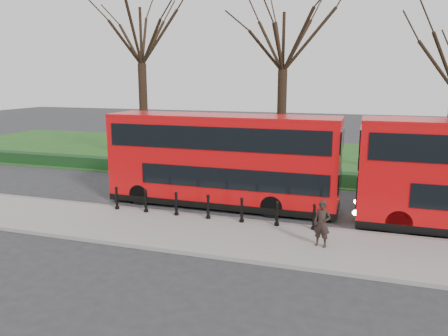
% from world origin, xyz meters
% --- Properties ---
extents(ground, '(120.00, 120.00, 0.00)m').
position_xyz_m(ground, '(0.00, 0.00, 0.00)').
color(ground, '#28282B').
rests_on(ground, ground).
extents(pavement, '(60.00, 4.00, 0.15)m').
position_xyz_m(pavement, '(0.00, -3.00, 0.07)').
color(pavement, gray).
rests_on(pavement, ground).
extents(kerb, '(60.00, 0.25, 0.16)m').
position_xyz_m(kerb, '(0.00, -1.00, 0.07)').
color(kerb, slate).
rests_on(kerb, ground).
extents(grass_verge, '(60.00, 18.00, 0.06)m').
position_xyz_m(grass_verge, '(0.00, 15.00, 0.03)').
color(grass_verge, '#194617').
rests_on(grass_verge, ground).
extents(hedge, '(60.00, 0.90, 0.80)m').
position_xyz_m(hedge, '(0.00, 6.80, 0.40)').
color(hedge, black).
rests_on(hedge, ground).
extents(yellow_line_outer, '(60.00, 0.10, 0.01)m').
position_xyz_m(yellow_line_outer, '(0.00, -0.70, 0.01)').
color(yellow_line_outer, yellow).
rests_on(yellow_line_outer, ground).
extents(yellow_line_inner, '(60.00, 0.10, 0.01)m').
position_xyz_m(yellow_line_inner, '(0.00, -0.50, 0.01)').
color(yellow_line_inner, yellow).
rests_on(yellow_line_inner, ground).
extents(tree_left, '(8.22, 8.22, 12.85)m').
position_xyz_m(tree_left, '(-8.00, 10.00, 9.35)').
color(tree_left, black).
rests_on(tree_left, ground).
extents(tree_mid, '(7.65, 7.65, 11.95)m').
position_xyz_m(tree_mid, '(2.00, 10.00, 8.69)').
color(tree_mid, black).
rests_on(tree_mid, ground).
extents(bollard_row, '(9.06, 0.15, 1.00)m').
position_xyz_m(bollard_row, '(1.08, -1.35, 0.65)').
color(bollard_row, black).
rests_on(bollard_row, pavement).
extents(bus_lead, '(10.95, 2.52, 4.36)m').
position_xyz_m(bus_lead, '(0.85, 1.19, 2.20)').
color(bus_lead, red).
rests_on(bus_lead, ground).
extents(pedestrian, '(0.69, 0.54, 1.68)m').
position_xyz_m(pedestrian, '(6.00, -3.05, 0.99)').
color(pedestrian, black).
rests_on(pedestrian, pavement).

